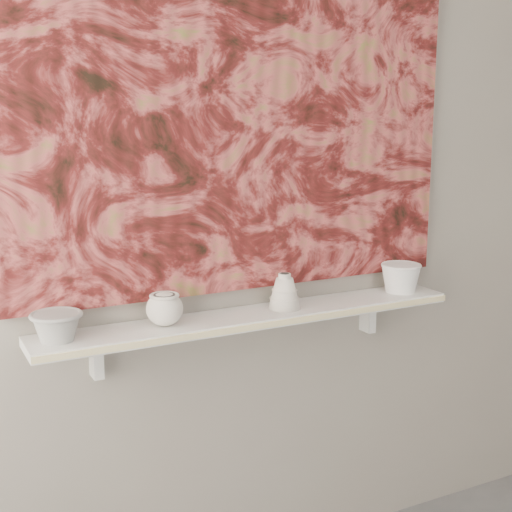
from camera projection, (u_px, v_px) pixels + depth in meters
wall_back at (240, 177)px, 2.24m from camera, size 3.60×0.00×3.60m
shelf at (254, 317)px, 2.25m from camera, size 1.40×0.18×0.03m
shelf_stripe at (268, 325)px, 2.17m from camera, size 1.40×0.01×0.02m
bracket_left at (96, 358)px, 2.10m from camera, size 0.03×0.06×0.12m
bracket_right at (368, 315)px, 2.54m from camera, size 0.03×0.06×0.12m
painting at (242, 116)px, 2.19m from camera, size 1.50×0.02×1.10m
house_motif at (361, 206)px, 2.45m from camera, size 0.09×0.00×0.08m
bowl_grey at (57, 326)px, 1.96m from camera, size 0.18×0.18×0.08m
cup_cream at (165, 309)px, 2.10m from camera, size 0.13×0.13×0.10m
bell_vessel at (284, 291)px, 2.28m from camera, size 0.10×0.10×0.12m
bowl_white at (401, 278)px, 2.49m from camera, size 0.17×0.17×0.10m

